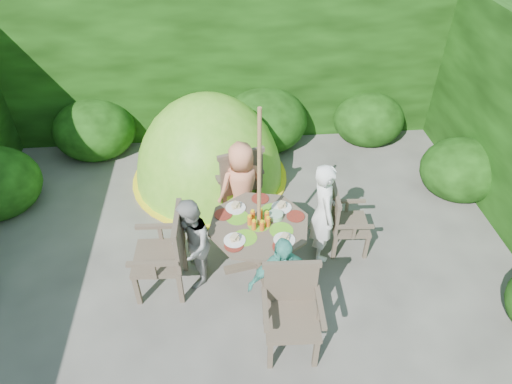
{
  "coord_description": "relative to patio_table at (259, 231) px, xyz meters",
  "views": [
    {
      "loc": [
        -0.12,
        -3.31,
        4.28
      ],
      "look_at": [
        0.25,
        0.93,
        0.85
      ],
      "focal_mm": 32.0,
      "sensor_mm": 36.0,
      "label": 1
    }
  ],
  "objects": [
    {
      "name": "ground",
      "position": [
        -0.25,
        -0.53,
        -0.59
      ],
      "size": [
        60.0,
        60.0,
        0.0
      ],
      "primitive_type": "plane",
      "color": "#4B4843",
      "rests_on": "ground"
    },
    {
      "name": "dome_tent",
      "position": [
        -0.59,
        1.86,
        -0.59
      ],
      "size": [
        2.66,
        2.66,
        2.71
      ],
      "rotation": [
        0.0,
        0.0,
        0.22
      ],
      "color": "#5FB623",
      "rests_on": "ground"
    },
    {
      "name": "child_front",
      "position": [
        0.15,
        -0.79,
        0.01
      ],
      "size": [
        0.74,
        0.42,
        1.19
      ],
      "primitive_type": "imported",
      "rotation": [
        0.0,
        0.0,
        0.2
      ],
      "color": "#4DB4A1",
      "rests_on": "ground"
    },
    {
      "name": "parasol_pole",
      "position": [
        -0.0,
        -0.0,
        0.51
      ],
      "size": [
        0.05,
        0.05,
        2.2
      ],
      "primitive_type": "cylinder",
      "rotation": [
        0.0,
        0.0,
        0.19
      ],
      "color": "olive",
      "rests_on": "ground"
    },
    {
      "name": "child_back",
      "position": [
        -0.15,
        0.78,
        0.05
      ],
      "size": [
        0.72,
        0.59,
        1.28
      ],
      "primitive_type": "imported",
      "rotation": [
        0.0,
        0.0,
        3.47
      ],
      "color": "#E8875F",
      "rests_on": "ground"
    },
    {
      "name": "garden_chair_back",
      "position": [
        -0.2,
        1.07,
        -0.02
      ],
      "size": [
        0.77,
        0.72,
        1.06
      ],
      "rotation": [
        0.0,
        0.0,
        3.44
      ],
      "color": "#45392D",
      "rests_on": "ground"
    },
    {
      "name": "garden_chair_front",
      "position": [
        0.22,
        -1.07,
        -0.07
      ],
      "size": [
        0.61,
        0.55,
        0.98
      ],
      "rotation": [
        0.0,
        0.0,
        -0.05
      ],
      "color": "#45392D",
      "rests_on": "ground"
    },
    {
      "name": "child_left",
      "position": [
        -0.79,
        -0.15,
        -0.0
      ],
      "size": [
        0.46,
        0.58,
        1.18
      ],
      "primitive_type": "imported",
      "rotation": [
        0.0,
        0.0,
        -1.55
      ],
      "color": "#A09F9A",
      "rests_on": "ground"
    },
    {
      "name": "patio_table",
      "position": [
        0.0,
        0.0,
        0.0
      ],
      "size": [
        1.41,
        1.41,
        0.84
      ],
      "rotation": [
        0.0,
        0.0,
        0.19
      ],
      "color": "#45392D",
      "rests_on": "ground"
    },
    {
      "name": "child_right",
      "position": [
        0.78,
        0.15,
        0.09
      ],
      "size": [
        0.34,
        0.51,
        1.37
      ],
      "primitive_type": "imported",
      "rotation": [
        0.0,
        0.0,
        1.6
      ],
      "color": "white",
      "rests_on": "ground"
    },
    {
      "name": "garden_chair_left",
      "position": [
        -1.07,
        -0.23,
        -0.03
      ],
      "size": [
        0.59,
        0.65,
        1.05
      ],
      "rotation": [
        0.0,
        0.0,
        -1.62
      ],
      "color": "#45392D",
      "rests_on": "ground"
    },
    {
      "name": "hedge_enclosure",
      "position": [
        -0.25,
        0.81,
        0.66
      ],
      "size": [
        9.0,
        9.0,
        2.5
      ],
      "color": "black",
      "rests_on": "ground"
    },
    {
      "name": "garden_chair_right",
      "position": [
        1.08,
        0.23,
        -0.13
      ],
      "size": [
        0.49,
        0.54,
        0.86
      ],
      "rotation": [
        0.0,
        0.0,
        1.51
      ],
      "color": "#45392D",
      "rests_on": "ground"
    }
  ]
}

